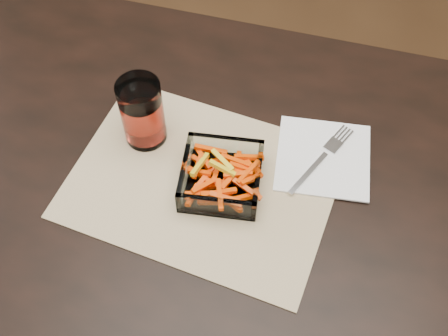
{
  "coord_description": "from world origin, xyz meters",
  "views": [
    {
      "loc": [
        0.04,
        -0.46,
        1.58
      ],
      "look_at": [
        -0.1,
        0.05,
        0.78
      ],
      "focal_mm": 45.0,
      "sensor_mm": 36.0,
      "label": 1
    }
  ],
  "objects_px": {
    "dining_table": "(267,239)",
    "glass_bowl": "(221,177)",
    "fork": "(323,157)",
    "tumbler": "(142,114)"
  },
  "relations": [
    {
      "from": "glass_bowl",
      "to": "dining_table",
      "type": "bearing_deg",
      "value": -21.75
    },
    {
      "from": "glass_bowl",
      "to": "fork",
      "type": "distance_m",
      "value": 0.19
    },
    {
      "from": "dining_table",
      "to": "fork",
      "type": "height_order",
      "value": "fork"
    },
    {
      "from": "tumbler",
      "to": "fork",
      "type": "xyz_separation_m",
      "value": [
        0.32,
        0.03,
        -0.06
      ]
    },
    {
      "from": "dining_table",
      "to": "tumbler",
      "type": "distance_m",
      "value": 0.32
    },
    {
      "from": "dining_table",
      "to": "glass_bowl",
      "type": "relative_size",
      "value": 10.71
    },
    {
      "from": "fork",
      "to": "glass_bowl",
      "type": "bearing_deg",
      "value": -123.82
    },
    {
      "from": "dining_table",
      "to": "tumbler",
      "type": "xyz_separation_m",
      "value": [
        -0.26,
        0.1,
        0.15
      ]
    },
    {
      "from": "fork",
      "to": "tumbler",
      "type": "bearing_deg",
      "value": -149.53
    },
    {
      "from": "dining_table",
      "to": "glass_bowl",
      "type": "xyz_separation_m",
      "value": [
        -0.1,
        0.04,
        0.11
      ]
    }
  ]
}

